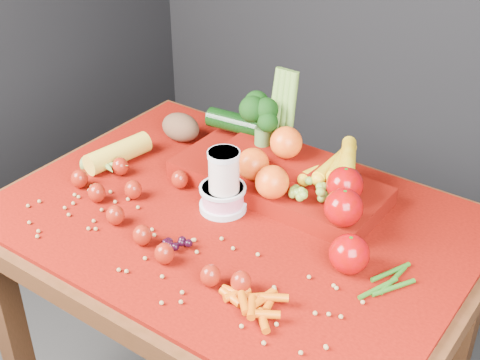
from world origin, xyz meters
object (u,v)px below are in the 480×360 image
Objects in this scene: table at (235,253)px; milk_glass at (224,180)px; yogurt_bowl at (223,197)px; produce_mound at (288,172)px.

table is 0.19m from milk_glass.
produce_mound reaches higher than yogurt_bowl.
milk_glass is 0.27× the size of produce_mound.
yogurt_bowl is at bearing 143.00° from milk_glass.
table is at bearing -3.16° from milk_glass.
produce_mound is at bearing 62.17° from milk_glass.
produce_mound is (0.05, 0.15, 0.17)m from table.
table is 1.86× the size of produce_mound.
produce_mound is (0.08, 0.15, -0.02)m from milk_glass.
produce_mound reaches higher than milk_glass.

